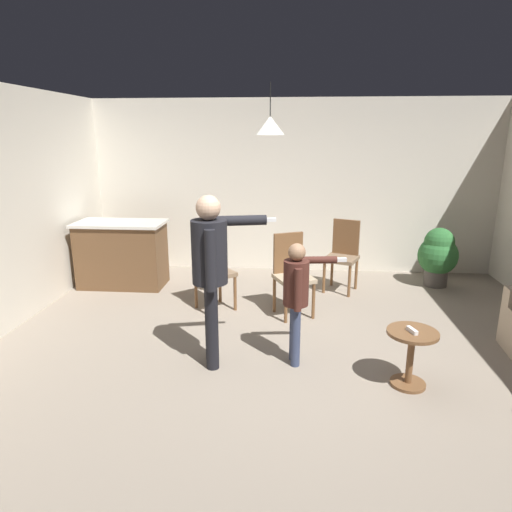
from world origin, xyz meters
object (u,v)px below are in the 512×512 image
at_px(dining_chair_by_counter, 343,253).
at_px(potted_plant_corner, 438,254).
at_px(dining_chair_centre_back, 292,271).
at_px(spare_remote_on_table, 412,330).
at_px(kitchen_counter, 122,254).
at_px(dining_chair_near_wall, 212,267).
at_px(person_child, 297,290).
at_px(person_adult, 211,263).
at_px(side_table_by_couch, 411,352).

bearing_deg(dining_chair_by_counter, potted_plant_corner, -146.01).
relative_size(dining_chair_centre_back, spare_remote_on_table, 7.69).
height_order(dining_chair_by_counter, potted_plant_corner, dining_chair_by_counter).
height_order(kitchen_counter, dining_chair_near_wall, dining_chair_near_wall).
distance_m(dining_chair_centre_back, potted_plant_corner, 2.45).
bearing_deg(potted_plant_corner, person_child, -129.60).
bearing_deg(kitchen_counter, person_adult, -51.97).
height_order(kitchen_counter, spare_remote_on_table, kitchen_counter).
distance_m(kitchen_counter, spare_remote_on_table, 4.29).
distance_m(side_table_by_couch, dining_chair_by_counter, 2.57).
relative_size(kitchen_counter, person_child, 1.05).
height_order(person_adult, dining_chair_centre_back, person_adult).
distance_m(side_table_by_couch, potted_plant_corner, 3.02).
bearing_deg(person_child, potted_plant_corner, 133.25).
distance_m(dining_chair_by_counter, potted_plant_corner, 1.43).
xyz_separation_m(side_table_by_couch, person_child, (-1.00, 0.33, 0.42)).
bearing_deg(person_child, dining_chair_by_counter, 156.09).
height_order(person_adult, spare_remote_on_table, person_adult).
height_order(side_table_by_couch, dining_chair_near_wall, dining_chair_near_wall).
distance_m(kitchen_counter, dining_chair_near_wall, 1.64).
relative_size(kitchen_counter, person_adult, 0.77).
xyz_separation_m(kitchen_counter, dining_chair_centre_back, (2.46, -0.86, 0.07)).
bearing_deg(dining_chair_near_wall, spare_remote_on_table, 98.93).
xyz_separation_m(person_adult, potted_plant_corner, (2.85, 2.58, -0.54)).
bearing_deg(dining_chair_by_counter, person_adult, 79.78).
bearing_deg(potted_plant_corner, dining_chair_centre_back, -149.70).
bearing_deg(dining_chair_near_wall, person_child, 86.96).
relative_size(dining_chair_by_counter, potted_plant_corner, 1.16).
xyz_separation_m(kitchen_counter, side_table_by_couch, (3.51, -2.45, -0.15)).
height_order(dining_chair_near_wall, spare_remote_on_table, dining_chair_near_wall).
distance_m(person_child, dining_chair_near_wall, 1.74).
bearing_deg(person_child, dining_chair_near_wall, -149.28).
relative_size(person_child, dining_chair_centre_back, 1.20).
relative_size(kitchen_counter, spare_remote_on_table, 9.69).
distance_m(dining_chair_by_counter, spare_remote_on_table, 2.58).
bearing_deg(dining_chair_near_wall, person_adult, 59.63).
distance_m(dining_chair_by_counter, dining_chair_centre_back, 1.19).
relative_size(side_table_by_couch, dining_chair_near_wall, 0.52).
height_order(dining_chair_by_counter, dining_chair_near_wall, same).
xyz_separation_m(side_table_by_couch, dining_chair_centre_back, (-1.05, 1.59, 0.22)).
bearing_deg(potted_plant_corner, dining_chair_near_wall, -160.14).
relative_size(side_table_by_couch, dining_chair_by_counter, 0.52).
relative_size(person_adult, person_child, 1.37).
height_order(dining_chair_centre_back, potted_plant_corner, dining_chair_centre_back).
distance_m(person_adult, dining_chair_by_counter, 2.75).
distance_m(person_child, potted_plant_corner, 3.25).
relative_size(kitchen_counter, dining_chair_centre_back, 1.26).
bearing_deg(dining_chair_near_wall, potted_plant_corner, 158.96).
bearing_deg(spare_remote_on_table, dining_chair_near_wall, 139.83).
bearing_deg(person_adult, dining_chair_centre_back, 138.48).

